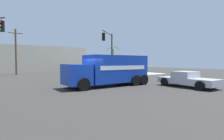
% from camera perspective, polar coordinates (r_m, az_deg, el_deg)
% --- Properties ---
extents(ground_plane, '(100.00, 100.00, 0.00)m').
position_cam_1_polar(ground_plane, '(15.13, -8.65, -5.92)').
color(ground_plane, '#33302D').
extents(sidewalk_corner_far, '(11.94, 11.94, 0.14)m').
position_cam_1_polar(sidewalk_corner_far, '(33.43, 2.37, -1.10)').
color(sidewalk_corner_far, beige).
rests_on(sidewalk_corner_far, ground).
extents(delivery_truck, '(8.02, 2.91, 2.83)m').
position_cam_1_polar(delivery_truck, '(16.65, -0.63, -0.00)').
color(delivery_truck, '#1438AD').
rests_on(delivery_truck, ground).
extents(traffic_light_secondary, '(3.42, 3.10, 6.11)m').
position_cam_1_polar(traffic_light_secondary, '(24.70, -0.88, 7.10)').
color(traffic_light_secondary, '#38383D').
rests_on(traffic_light_secondary, sidewalk_corner_far).
extents(pickup_silver, '(2.27, 5.21, 1.38)m').
position_cam_1_polar(pickup_silver, '(17.31, 22.69, -2.59)').
color(pickup_silver, '#B7BABF').
rests_on(pickup_silver, ground).
extents(vending_machine_red, '(1.17, 1.15, 1.85)m').
position_cam_1_polar(vending_machine_red, '(32.97, 7.69, 0.56)').
color(vending_machine_red, black).
rests_on(vending_machine_red, sidewalk_corner_far).
extents(palm_tree_far, '(3.29, 3.08, 5.22)m').
position_cam_1_polar(palm_tree_far, '(35.91, 0.37, 5.00)').
color(palm_tree_far, '#7A6647').
rests_on(palm_tree_far, sidewalk_corner_far).
extents(utility_pole, '(2.20, 0.39, 7.76)m').
position_cam_1_polar(utility_pole, '(34.69, -28.14, 5.25)').
color(utility_pole, brown).
rests_on(utility_pole, ground).
extents(building_backdrop, '(20.72, 6.00, 5.64)m').
position_cam_1_polar(building_backdrop, '(43.95, -22.32, 3.18)').
color(building_backdrop, beige).
rests_on(building_backdrop, ground).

